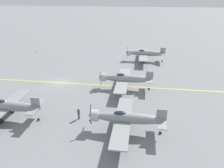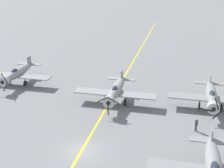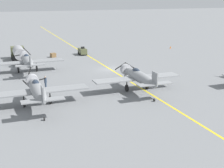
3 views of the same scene
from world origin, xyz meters
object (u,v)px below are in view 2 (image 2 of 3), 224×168
(airplane_near_left, at_px, (211,96))
(airplane_near_right, at_px, (17,73))
(airplane_mid_left, at_px, (214,168))
(ground_crew_walking, at_px, (196,124))
(airplane_near_center, at_px, (116,91))

(airplane_near_left, xyz_separation_m, airplane_near_right, (31.25, -2.43, 0.00))
(airplane_mid_left, xyz_separation_m, airplane_near_right, (30.45, -19.51, 0.00))
(airplane_near_left, xyz_separation_m, airplane_mid_left, (0.80, 17.08, 0.00))
(airplane_near_left, height_order, airplane_mid_left, airplane_near_left)
(airplane_near_right, distance_m, ground_crew_walking, 30.67)
(airplane_mid_left, distance_m, airplane_near_right, 36.17)
(airplane_near_left, xyz_separation_m, airplane_near_center, (13.43, 1.24, -0.00))
(airplane_near_right, bearing_deg, airplane_near_left, 161.68)
(airplane_near_left, relative_size, ground_crew_walking, 7.01)
(airplane_mid_left, bearing_deg, ground_crew_walking, -86.86)
(airplane_mid_left, distance_m, ground_crew_walking, 10.30)
(airplane_near_left, distance_m, airplane_near_right, 31.34)
(airplane_near_center, bearing_deg, airplane_near_left, 175.32)
(airplane_near_right, xyz_separation_m, ground_crew_walking, (-29.19, 9.34, -1.08))
(airplane_mid_left, height_order, airplane_near_center, same)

